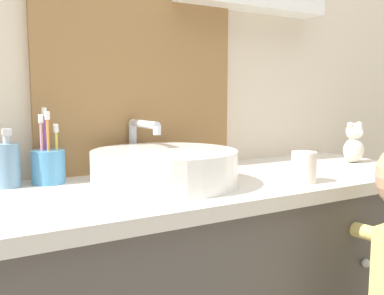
# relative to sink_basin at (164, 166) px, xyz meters

# --- Properties ---
(wall_back) EXTENTS (3.20, 0.18, 2.50)m
(wall_back) POSITION_rel_sink_basin_xyz_m (0.21, 0.27, 0.43)
(wall_back) COLOR beige
(wall_back) RESTS_ON ground_plane
(sink_basin) EXTENTS (0.38, 0.43, 0.16)m
(sink_basin) POSITION_rel_sink_basin_xyz_m (0.00, 0.00, 0.00)
(sink_basin) COLOR white
(sink_basin) RESTS_ON vanity_counter
(toothbrush_holder) EXTENTS (0.09, 0.09, 0.20)m
(toothbrush_holder) POSITION_rel_sink_basin_xyz_m (-0.26, 0.17, 0.00)
(toothbrush_holder) COLOR #4C93C6
(toothbrush_holder) RESTS_ON vanity_counter
(soap_dispenser) EXTENTS (0.06, 0.06, 0.15)m
(soap_dispenser) POSITION_rel_sink_basin_xyz_m (-0.36, 0.17, 0.01)
(soap_dispenser) COLOR #6B93B2
(soap_dispenser) RESTS_ON vanity_counter
(teddy_bear) EXTENTS (0.08, 0.07, 0.14)m
(teddy_bear) POSITION_rel_sink_basin_xyz_m (0.74, 0.00, 0.02)
(teddy_bear) COLOR beige
(teddy_bear) RESTS_ON vanity_counter
(drinking_cup) EXTENTS (0.07, 0.07, 0.08)m
(drinking_cup) POSITION_rel_sink_basin_xyz_m (0.33, -0.17, -0.01)
(drinking_cup) COLOR silver
(drinking_cup) RESTS_ON vanity_counter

